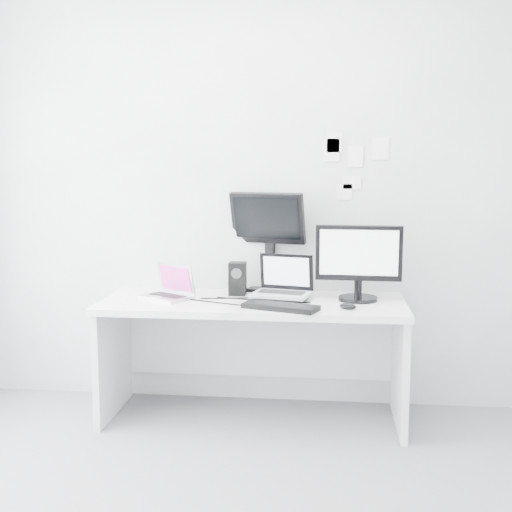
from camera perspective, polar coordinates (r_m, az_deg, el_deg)
name	(u,v)px	position (r m, az deg, el deg)	size (l,w,h in m)	color
back_wall	(259,193)	(4.24, 0.28, 5.37)	(3.60, 3.60, 0.00)	silver
desk	(253,360)	(4.06, -0.25, -8.86)	(1.80, 0.70, 0.73)	white
macbook	(166,281)	(4.04, -7.70, -2.11)	(0.29, 0.22, 0.22)	#BABABF
speaker	(238,279)	(4.13, -1.59, -1.94)	(0.10, 0.10, 0.20)	black
dell_laptop	(281,278)	(3.95, 2.16, -1.85)	(0.33, 0.26, 0.28)	#A4A6AB
rear_monitor	(269,241)	(4.22, 1.08, 1.32)	(0.48, 0.17, 0.65)	black
samsung_monitor	(359,262)	(3.98, 8.75, -0.49)	(0.51, 0.23, 0.46)	black
keyboard	(281,307)	(3.74, 2.11, -4.35)	(0.42, 0.15, 0.03)	black
mouse	(348,306)	(3.77, 7.84, -4.27)	(0.10, 0.06, 0.03)	black
wall_note_0	(331,150)	(4.21, 6.45, 8.97)	(0.10, 0.00, 0.14)	white
wall_note_1	(356,157)	(4.22, 8.50, 8.39)	(0.09, 0.00, 0.13)	white
wall_note_2	(380,148)	(4.22, 10.57, 9.02)	(0.10, 0.00, 0.14)	white
wall_note_3	(352,183)	(4.22, 8.18, 6.22)	(0.11, 0.00, 0.08)	white
wall_note_4	(344,192)	(4.22, 7.54, 5.44)	(0.10, 0.00, 0.10)	white
wall_note_5	(335,143)	(4.21, 6.72, 9.59)	(0.10, 0.00, 0.12)	white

